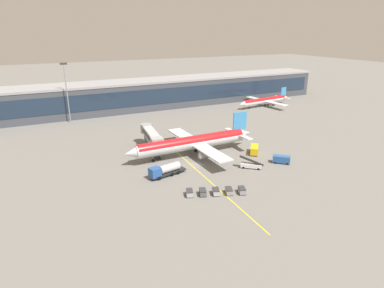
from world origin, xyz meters
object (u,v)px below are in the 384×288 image
at_px(lavatory_truck, 254,149).
at_px(commuter_jet_far, 265,100).
at_px(main_airliner, 193,142).
at_px(baggage_cart_3, 229,191).
at_px(baggage_cart_4, 242,190).
at_px(crew_van, 282,159).
at_px(belt_loader, 251,165).
at_px(fuel_tanker, 165,170).
at_px(baggage_cart_0, 189,193).
at_px(baggage_cart_2, 216,192).
at_px(baggage_cart_1, 203,192).

distance_m(lavatory_truck, commuter_jet_far, 71.72).
distance_m(main_airliner, baggage_cart_3, 28.01).
bearing_deg(baggage_cart_4, lavatory_truck, 47.53).
xyz_separation_m(lavatory_truck, crew_van, (2.50, -10.15, -0.11)).
bearing_deg(baggage_cart_4, belt_loader, 46.05).
distance_m(fuel_tanker, lavatory_truck, 32.27).
relative_size(crew_van, baggage_cart_0, 1.69).
xyz_separation_m(baggage_cart_0, baggage_cart_2, (5.99, -2.26, 0.00)).
distance_m(crew_van, baggage_cart_1, 31.50).
xyz_separation_m(fuel_tanker, crew_van, (34.60, -6.85, -0.43)).
bearing_deg(baggage_cart_1, belt_loader, 22.28).
distance_m(fuel_tanker, baggage_cart_4, 21.88).
distance_m(baggage_cart_0, commuter_jet_far, 105.23).
relative_size(lavatory_truck, crew_van, 1.17).
bearing_deg(baggage_cart_4, baggage_cart_2, 159.35).
bearing_deg(baggage_cart_4, main_airliner, 87.95).
distance_m(baggage_cart_2, baggage_cart_3, 3.20).
height_order(fuel_tanker, belt_loader, belt_loader).
distance_m(main_airliner, baggage_cart_0, 27.62).
bearing_deg(baggage_cart_1, commuter_jet_far, 43.86).
bearing_deg(fuel_tanker, main_airliner, 38.28).
distance_m(main_airliner, belt_loader, 20.07).
height_order(crew_van, commuter_jet_far, commuter_jet_far).
height_order(baggage_cart_2, commuter_jet_far, commuter_jet_far).
distance_m(baggage_cart_0, baggage_cart_3, 9.60).
bearing_deg(commuter_jet_far, baggage_cart_0, -137.71).
bearing_deg(crew_van, fuel_tanker, 168.80).
xyz_separation_m(main_airliner, fuel_tanker, (-13.98, -11.03, -2.44)).
distance_m(crew_van, baggage_cart_4, 24.17).
bearing_deg(fuel_tanker, belt_loader, -13.76).
bearing_deg(main_airliner, baggage_cart_3, -98.31).
bearing_deg(lavatory_truck, baggage_cart_4, -132.47).
relative_size(fuel_tanker, commuter_jet_far, 0.33).
bearing_deg(commuter_jet_far, baggage_cart_1, -136.14).
relative_size(belt_loader, baggage_cart_0, 2.02).
xyz_separation_m(crew_van, baggage_cart_1, (-30.62, -7.37, -0.53)).
bearing_deg(lavatory_truck, baggage_cart_0, -152.21).
height_order(baggage_cart_0, baggage_cart_3, same).
relative_size(lavatory_truck, baggage_cart_2, 1.98).
height_order(baggage_cart_3, baggage_cart_4, same).
bearing_deg(lavatory_truck, baggage_cart_2, -143.41).
distance_m(main_airliner, commuter_jet_far, 79.88).
bearing_deg(baggage_cart_4, baggage_cart_0, 159.35).
relative_size(baggage_cart_2, commuter_jet_far, 0.09).
height_order(main_airliner, baggage_cart_4, main_airliner).
bearing_deg(crew_van, belt_loader, 174.93).
height_order(belt_loader, baggage_cart_2, belt_loader).
relative_size(belt_loader, baggage_cart_1, 2.02).
bearing_deg(crew_van, baggage_cart_2, -162.90).
bearing_deg(baggage_cart_4, commuter_jet_far, 48.83).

